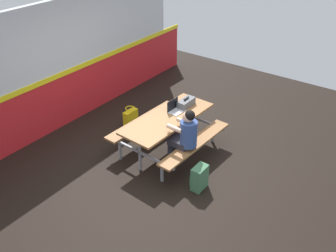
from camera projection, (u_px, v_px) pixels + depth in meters
ground_plane at (157, 159)px, 7.03m from camera, size 10.00×10.00×0.02m
accent_backdrop at (63, 68)px, 7.58m from camera, size 8.00×0.14×2.60m
picnic_table_main at (168, 125)px, 6.96m from camera, size 1.98×1.63×0.74m
student_nearer at (185, 134)px, 6.45m from camera, size 0.37×0.53×1.21m
laptop_silver at (175, 109)px, 7.05m from camera, size 0.33×0.23×0.22m
toolbox_grey at (186, 103)px, 7.21m from camera, size 0.40×0.18×0.18m
backpack_dark at (199, 178)px, 6.21m from camera, size 0.30×0.22×0.44m
tote_bag_bright at (131, 118)px, 7.94m from camera, size 0.34×0.21×0.43m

